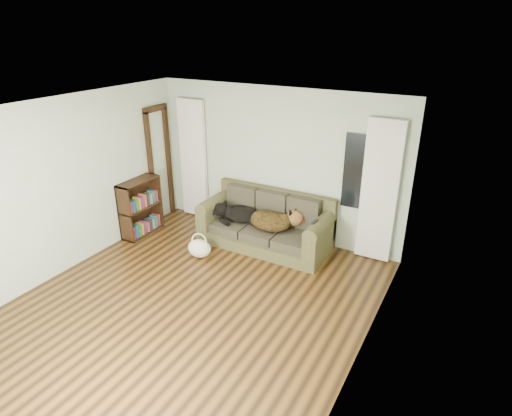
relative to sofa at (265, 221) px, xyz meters
The scene contains 15 objects.
floor 2.03m from the sofa, 91.99° to the right, with size 5.00×5.00×0.00m, color black.
ceiling 2.92m from the sofa, 91.99° to the right, with size 5.00×5.00×0.00m, color white.
wall_back 1.00m from the sofa, 97.46° to the left, with size 4.50×0.04×2.60m, color #A3B997.
wall_left 3.16m from the sofa, 139.58° to the right, with size 0.04×5.00×2.60m, color #A3B997.
wall_right 3.06m from the sofa, 42.16° to the right, with size 0.04×5.00×2.60m, color #A3B997.
curtain_left 1.95m from the sofa, 165.88° to the left, with size 0.55×0.08×2.25m, color white.
curtain_right 1.92m from the sofa, 14.41° to the left, with size 0.55×0.08×2.25m, color white.
window_pane 1.75m from the sofa, 19.72° to the left, with size 0.50×0.03×1.20m, color black.
door_casing 2.35m from the sofa, behind, with size 0.07×0.60×2.10m, color black.
sofa is the anchor object (origin of this frame).
dog_black_lab 0.52m from the sofa, behind, with size 0.64×0.45×0.27m, color black.
dog_shepherd 0.17m from the sofa, ahead, with size 0.74×0.52×0.33m, color black.
tv_remote 1.00m from the sofa, 10.12° to the right, with size 0.05×0.17×0.02m, color black.
tote_bag 1.18m from the sofa, 131.08° to the right, with size 0.40×0.31×0.29m, color silver.
bookshelf 2.26m from the sofa, 163.14° to the right, with size 0.30×0.81×1.01m, color black.
Camera 1 is at (3.09, -3.79, 3.54)m, focal length 30.00 mm.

